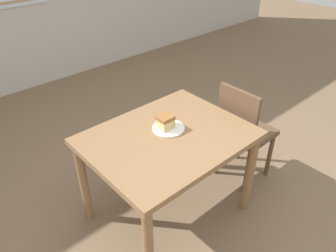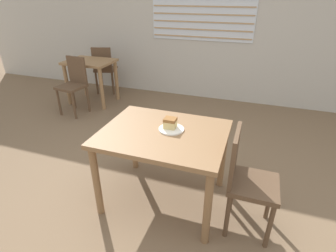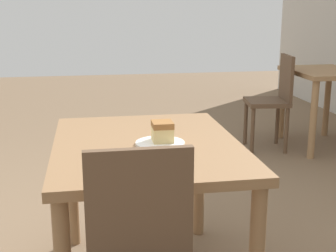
# 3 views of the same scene
# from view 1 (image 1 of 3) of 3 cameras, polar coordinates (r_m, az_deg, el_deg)

# --- Properties ---
(ground_plane) EXTENTS (14.00, 14.00, 0.00)m
(ground_plane) POSITION_cam_1_polar(r_m,az_deg,el_deg) (2.44, 4.80, -18.23)
(ground_plane) COLOR #7A6047
(dining_table_near) EXTENTS (1.03, 0.81, 0.71)m
(dining_table_near) POSITION_cam_1_polar(r_m,az_deg,el_deg) (2.15, 0.02, -3.80)
(dining_table_near) COLOR olive
(dining_table_near) RESTS_ON ground_plane
(chair_near_window) EXTENTS (0.36, 0.36, 0.86)m
(chair_near_window) POSITION_cam_1_polar(r_m,az_deg,el_deg) (2.61, 12.93, -0.79)
(chair_near_window) COLOR brown
(chair_near_window) RESTS_ON ground_plane
(plate) EXTENTS (0.21, 0.21, 0.01)m
(plate) POSITION_cam_1_polar(r_m,az_deg,el_deg) (2.14, 0.07, -0.38)
(plate) COLOR white
(plate) RESTS_ON dining_table_near
(cake_slice) EXTENTS (0.10, 0.09, 0.09)m
(cake_slice) POSITION_cam_1_polar(r_m,az_deg,el_deg) (2.12, -0.46, 0.73)
(cake_slice) COLOR #E0C67F
(cake_slice) RESTS_ON plate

